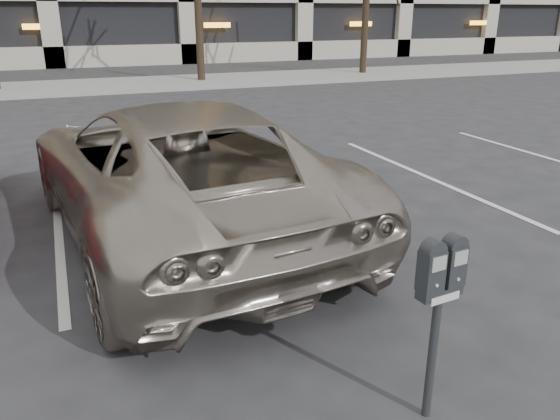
% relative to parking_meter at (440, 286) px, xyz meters
% --- Properties ---
extents(ground, '(140.00, 140.00, 0.00)m').
position_rel_parking_meter_xyz_m(ground, '(-0.78, 2.28, -0.96)').
color(ground, '#28282B').
rests_on(ground, ground).
extents(sidewalk, '(80.00, 4.00, 0.12)m').
position_rel_parking_meter_xyz_m(sidewalk, '(-0.78, 18.28, -0.90)').
color(sidewalk, gray).
rests_on(sidewalk, ground).
extents(stall_lines, '(16.90, 5.20, 0.00)m').
position_rel_parking_meter_xyz_m(stall_lines, '(-2.18, 4.58, -0.95)').
color(stall_lines, silver).
rests_on(stall_lines, ground).
extents(parking_meter, '(0.33, 0.15, 1.25)m').
position_rel_parking_meter_xyz_m(parking_meter, '(0.00, 0.00, 0.00)').
color(parking_meter, black).
rests_on(parking_meter, ground).
extents(suv_silver, '(3.19, 5.97, 1.60)m').
position_rel_parking_meter_xyz_m(suv_silver, '(-0.83, 3.77, -0.16)').
color(suv_silver, '#A79C8E').
rests_on(suv_silver, ground).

